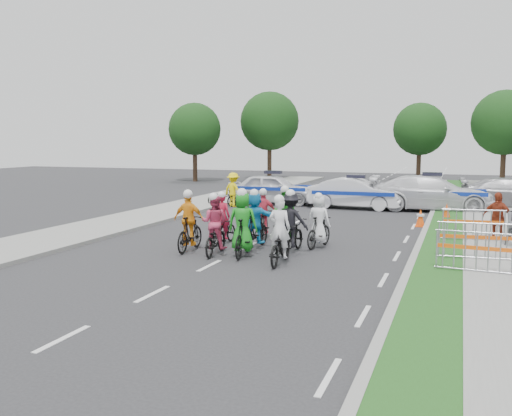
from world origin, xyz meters
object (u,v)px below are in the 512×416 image
(rider_2, at_px, (215,232))
(rider_3, at_px, (190,228))
(barrier_0, at_px, (477,254))
(barrier_2, at_px, (473,226))
(rider_9, at_px, (264,219))
(barrier_1, at_px, (475,243))
(police_car_1, at_px, (356,193))
(tree_4, at_px, (420,129))
(rider_4, at_px, (291,228))
(tree_3, at_px, (270,121))
(rider_6, at_px, (223,227))
(rider_8, at_px, (285,221))
(police_car_2, at_px, (432,193))
(tree_0, at_px, (195,129))
(cone_1, at_px, (447,212))
(rider_5, at_px, (255,223))
(cone_0, at_px, (420,218))
(parked_bike, at_px, (222,198))
(police_car_0, at_px, (273,189))
(rider_1, at_px, (243,230))
(rider_7, at_px, (319,226))
(tree_1, at_px, (505,123))
(rider_0, at_px, (280,241))
(marshal_hiviz, at_px, (233,190))
(spectator_2, at_px, (497,218))

(rider_2, height_order, rider_3, rider_3)
(barrier_0, xyz_separation_m, barrier_2, (0.00, 4.80, 0.00))
(rider_9, xyz_separation_m, barrier_1, (6.70, -1.66, -0.11))
(police_car_1, height_order, tree_4, tree_4)
(rider_4, xyz_separation_m, tree_3, (-10.55, 29.53, 4.15))
(rider_6, height_order, rider_8, rider_8)
(rider_6, distance_m, police_car_2, 12.87)
(rider_2, bearing_deg, tree_0, -69.60)
(barrier_0, bearing_deg, cone_1, 95.25)
(rider_8, bearing_deg, rider_5, 69.40)
(tree_3, bearing_deg, cone_0, -58.81)
(cone_1, height_order, tree_0, tree_0)
(rider_2, bearing_deg, parked_bike, -74.45)
(tree_0, height_order, tree_4, same)
(rider_8, relative_size, police_car_0, 0.40)
(rider_1, xyz_separation_m, rider_8, (0.41, 2.83, -0.08))
(rider_9, bearing_deg, rider_7, 145.83)
(rider_2, bearing_deg, barrier_2, -154.34)
(rider_1, bearing_deg, parked_bike, -72.18)
(rider_1, xyz_separation_m, tree_3, (-9.41, 30.55, 4.12))
(rider_2, distance_m, tree_1, 30.34)
(cone_0, relative_size, tree_3, 0.10)
(rider_1, height_order, rider_7, rider_1)
(rider_0, height_order, barrier_0, rider_0)
(cone_1, height_order, parked_bike, parked_bike)
(barrier_1, bearing_deg, rider_3, -171.73)
(rider_3, bearing_deg, rider_2, 164.46)
(rider_5, height_order, rider_9, rider_5)
(rider_5, xyz_separation_m, marshal_hiviz, (-4.78, 10.00, 0.08))
(barrier_2, height_order, tree_0, tree_0)
(rider_6, distance_m, cone_1, 10.77)
(police_car_1, bearing_deg, tree_3, 33.78)
(rider_3, xyz_separation_m, tree_3, (-7.60, 30.35, 4.16))
(rider_1, height_order, barrier_0, rider_1)
(marshal_hiviz, bearing_deg, parked_bike, 25.13)
(police_car_2, xyz_separation_m, barrier_1, (1.72, -11.69, -0.27))
(marshal_hiviz, bearing_deg, rider_4, 141.74)
(rider_5, distance_m, rider_7, 2.00)
(tree_4, bearing_deg, marshal_hiviz, -109.46)
(rider_8, relative_size, police_car_1, 0.41)
(marshal_hiviz, distance_m, tree_3, 20.14)
(cone_0, bearing_deg, rider_4, -116.27)
(marshal_hiviz, xyz_separation_m, cone_1, (10.24, -1.25, -0.52))
(rider_6, distance_m, barrier_2, 8.15)
(barrier_0, distance_m, cone_0, 8.20)
(rider_1, relative_size, rider_7, 1.15)
(rider_4, relative_size, rider_5, 1.03)
(rider_2, height_order, rider_9, rider_2)
(spectator_2, bearing_deg, rider_6, -135.01)
(rider_3, height_order, parked_bike, rider_3)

